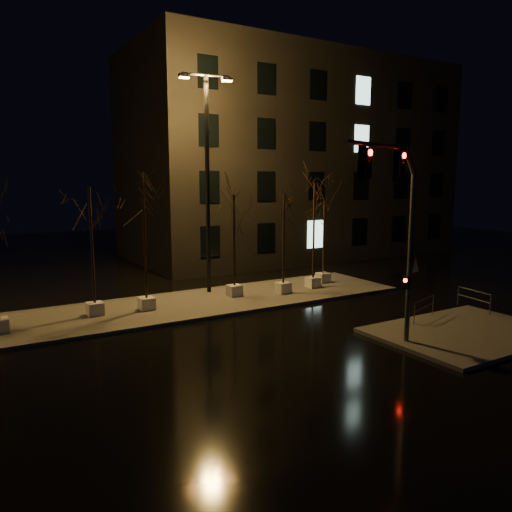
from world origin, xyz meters
TOP-DOWN VIEW (x-y plane):
  - ground at (0.00, 0.00)m, footprint 90.00×90.00m
  - median at (0.00, 6.00)m, footprint 22.00×5.00m
  - sidewalk_corner at (7.50, -3.50)m, footprint 7.00×5.00m
  - building at (14.00, 18.00)m, footprint 25.00×12.00m
  - tree_1 at (-4.30, 6.17)m, footprint 1.80×1.80m
  - tree_2 at (-2.09, 5.92)m, footprint 1.80×1.80m
  - tree_3 at (2.57, 6.24)m, footprint 1.80×1.80m
  - tree_4 at (5.03, 5.51)m, footprint 1.80×1.80m
  - tree_5 at (7.18, 5.83)m, footprint 1.80×1.80m
  - tree_6 at (8.45, 6.57)m, footprint 1.80×1.80m
  - traffic_signal_mast at (3.52, -3.56)m, footprint 5.34×1.95m
  - streetlight_main at (1.85, 7.70)m, footprint 2.72×0.72m
  - guard_rail_a at (7.42, -1.50)m, footprint 1.90×0.67m
  - guard_rail_b at (10.50, -1.63)m, footprint 0.31×1.88m

SIDE VIEW (x-z plane):
  - ground at x=0.00m, z-range 0.00..0.00m
  - median at x=0.00m, z-range 0.00..0.15m
  - sidewalk_corner at x=7.50m, z-range 0.00..0.15m
  - guard_rail_a at x=7.42m, z-range 0.28..1.15m
  - guard_rail_b at x=10.50m, z-range 0.28..1.18m
  - tree_6 at x=8.45m, z-range 1.43..6.38m
  - tree_4 at x=5.03m, z-range 1.48..6.63m
  - tree_3 at x=2.57m, z-range 1.50..6.70m
  - tree_1 at x=-4.30m, z-range 1.61..7.27m
  - tree_5 at x=7.18m, z-range 1.64..7.40m
  - traffic_signal_mast at x=3.52m, z-range 1.23..8.10m
  - tree_2 at x=-2.09m, z-range 1.77..8.03m
  - streetlight_main at x=1.85m, z-range 0.99..11.88m
  - building at x=14.00m, z-range 0.00..15.00m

